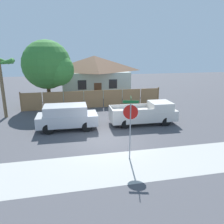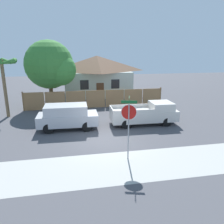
{
  "view_description": "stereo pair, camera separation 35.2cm",
  "coord_description": "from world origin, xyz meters",
  "px_view_note": "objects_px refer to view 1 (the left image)",
  "views": [
    {
      "loc": [
        -2.34,
        -13.22,
        5.68
      ],
      "look_at": [
        0.69,
        0.96,
        1.6
      ],
      "focal_mm": 35.0,
      "sensor_mm": 36.0,
      "label": 1
    },
    {
      "loc": [
        -1.99,
        -13.29,
        5.68
      ],
      "look_at": [
        0.69,
        0.96,
        1.6
      ],
      "focal_mm": 35.0,
      "sensor_mm": 36.0,
      "label": 2
    }
  ],
  "objects_px": {
    "orange_pickup": "(145,113)",
    "palm_tree": "(0,67)",
    "red_suv": "(67,116)",
    "oak_tree": "(49,66)",
    "house": "(94,75)",
    "stop_sign": "(130,118)"
  },
  "relations": [
    {
      "from": "oak_tree",
      "to": "stop_sign",
      "type": "distance_m",
      "value": 13.99
    },
    {
      "from": "house",
      "to": "orange_pickup",
      "type": "xyz_separation_m",
      "value": [
        2.38,
        -12.54,
        -1.78
      ]
    },
    {
      "from": "oak_tree",
      "to": "red_suv",
      "type": "distance_m",
      "value": 8.35
    },
    {
      "from": "red_suv",
      "to": "stop_sign",
      "type": "height_order",
      "value": "stop_sign"
    },
    {
      "from": "red_suv",
      "to": "palm_tree",
      "type": "bearing_deg",
      "value": 142.69
    },
    {
      "from": "orange_pickup",
      "to": "stop_sign",
      "type": "relative_size",
      "value": 1.53
    },
    {
      "from": "house",
      "to": "oak_tree",
      "type": "bearing_deg",
      "value": -136.58
    },
    {
      "from": "palm_tree",
      "to": "red_suv",
      "type": "relative_size",
      "value": 1.14
    },
    {
      "from": "red_suv",
      "to": "orange_pickup",
      "type": "relative_size",
      "value": 0.84
    },
    {
      "from": "red_suv",
      "to": "orange_pickup",
      "type": "bearing_deg",
      "value": 1.27
    },
    {
      "from": "palm_tree",
      "to": "stop_sign",
      "type": "bearing_deg",
      "value": -48.75
    },
    {
      "from": "palm_tree",
      "to": "orange_pickup",
      "type": "distance_m",
      "value": 12.67
    },
    {
      "from": "red_suv",
      "to": "stop_sign",
      "type": "xyz_separation_m",
      "value": [
        3.23,
        -5.48,
        1.35
      ]
    },
    {
      "from": "house",
      "to": "orange_pickup",
      "type": "height_order",
      "value": "house"
    },
    {
      "from": "house",
      "to": "stop_sign",
      "type": "height_order",
      "value": "house"
    },
    {
      "from": "stop_sign",
      "to": "oak_tree",
      "type": "bearing_deg",
      "value": 125.52
    },
    {
      "from": "orange_pickup",
      "to": "oak_tree",
      "type": "bearing_deg",
      "value": 136.63
    },
    {
      "from": "red_suv",
      "to": "orange_pickup",
      "type": "xyz_separation_m",
      "value": [
        6.16,
        -0.01,
        -0.14
      ]
    },
    {
      "from": "orange_pickup",
      "to": "palm_tree",
      "type": "bearing_deg",
      "value": 161.07
    },
    {
      "from": "orange_pickup",
      "to": "house",
      "type": "bearing_deg",
      "value": 102.08
    },
    {
      "from": "palm_tree",
      "to": "orange_pickup",
      "type": "relative_size",
      "value": 0.96
    },
    {
      "from": "palm_tree",
      "to": "stop_sign",
      "type": "distance_m",
      "value": 13.05
    }
  ]
}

